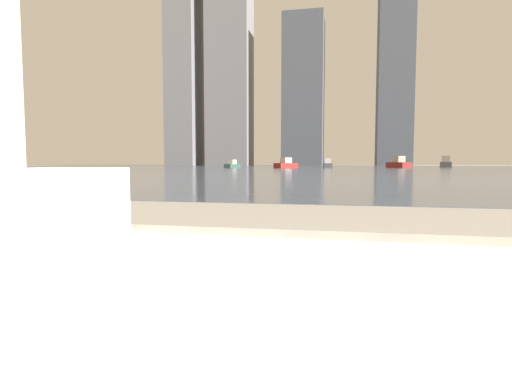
{
  "coord_description": "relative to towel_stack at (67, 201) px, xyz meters",
  "views": [
    {
      "loc": [
        0.51,
        0.05,
        0.73
      ],
      "look_at": [
        0.06,
        2.17,
        0.57
      ],
      "focal_mm": 28.0,
      "sensor_mm": 36.0,
      "label": 1
    }
  ],
  "objects": [
    {
      "name": "skyline_tower_2",
      "position": [
        -10.28,
        117.11,
        20.7
      ],
      "size": [
        11.46,
        11.61,
        42.67
      ],
      "color": "#4C515B",
      "rests_on": "ground_plane"
    },
    {
      "name": "skyline_tower_0",
      "position": [
        -46.77,
        117.11,
        35.66
      ],
      "size": [
        9.04,
        12.71,
        72.59
      ],
      "color": "slate",
      "rests_on": "ground_plane"
    },
    {
      "name": "harbor_boat_1",
      "position": [
        18.22,
        72.85,
        0.07
      ],
      "size": [
        2.95,
        5.5,
        1.96
      ],
      "color": "#4C4C51",
      "rests_on": "harbor_water"
    },
    {
      "name": "harbor_boat_4",
      "position": [
        -7.55,
        59.73,
        -0.07
      ],
      "size": [
        3.42,
        4.3,
        1.56
      ],
      "color": "maroon",
      "rests_on": "harbor_water"
    },
    {
      "name": "skyline_tower_3",
      "position": [
        14.97,
        117.11,
        41.67
      ],
      "size": [
        9.38,
        8.07,
        84.61
      ],
      "color": "#4C515B",
      "rests_on": "ground_plane"
    },
    {
      "name": "harbor_boat_0",
      "position": [
        -15.72,
        58.56,
        -0.19
      ],
      "size": [
        1.86,
        3.46,
        1.23
      ],
      "color": "#335647",
      "rests_on": "harbor_water"
    },
    {
      "name": "harbor_boat_5",
      "position": [
        -1.49,
        65.99,
        -0.1
      ],
      "size": [
        1.69,
        4.05,
        1.48
      ],
      "color": "#4C4C51",
      "rests_on": "harbor_water"
    },
    {
      "name": "towel_stack",
      "position": [
        0.0,
        0.0,
        0.0
      ],
      "size": [
        0.23,
        0.19,
        0.16
      ],
      "color": "white",
      "rests_on": "bathtub"
    },
    {
      "name": "harbor_water",
      "position": [
        0.14,
        61.11,
        -0.63
      ],
      "size": [
        180.0,
        110.0,
        0.01
      ],
      "color": "slate",
      "rests_on": "ground_plane"
    },
    {
      "name": "skyline_tower_1",
      "position": [
        -32.58,
        117.11,
        33.81
      ],
      "size": [
        12.87,
        9.66,
        68.88
      ],
      "color": "slate",
      "rests_on": "ground_plane"
    },
    {
      "name": "harbor_boat_2",
      "position": [
        9.48,
        64.87,
        0.01
      ],
      "size": [
        3.46,
        5.11,
        1.82
      ],
      "color": "maroon",
      "rests_on": "harbor_water"
    }
  ]
}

